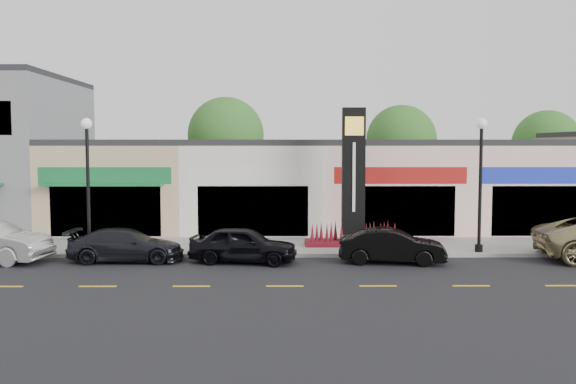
# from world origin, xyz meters

# --- Properties ---
(ground) EXTENTS (120.00, 120.00, 0.00)m
(ground) POSITION_xyz_m (0.00, 0.00, 0.00)
(ground) COLOR black
(ground) RESTS_ON ground
(sidewalk) EXTENTS (52.00, 4.30, 0.15)m
(sidewalk) POSITION_xyz_m (0.00, 4.35, 0.07)
(sidewalk) COLOR gray
(sidewalk) RESTS_ON ground
(curb) EXTENTS (52.00, 0.20, 0.15)m
(curb) POSITION_xyz_m (0.00, 2.10, 0.07)
(curb) COLOR gray
(curb) RESTS_ON ground
(shop_beige) EXTENTS (7.00, 10.85, 4.80)m
(shop_beige) POSITION_xyz_m (-8.50, 11.46, 2.40)
(shop_beige) COLOR tan
(shop_beige) RESTS_ON ground
(shop_cream) EXTENTS (7.00, 10.01, 4.80)m
(shop_cream) POSITION_xyz_m (-1.50, 11.47, 2.40)
(shop_cream) COLOR beige
(shop_cream) RESTS_ON ground
(shop_pink_w) EXTENTS (7.00, 10.01, 4.80)m
(shop_pink_w) POSITION_xyz_m (5.50, 11.47, 2.40)
(shop_pink_w) COLOR beige
(shop_pink_w) RESTS_ON ground
(shop_pink_e) EXTENTS (7.00, 10.01, 4.80)m
(shop_pink_e) POSITION_xyz_m (12.50, 11.47, 2.40)
(shop_pink_e) COLOR beige
(shop_pink_e) RESTS_ON ground
(tree_rear_west) EXTENTS (5.20, 5.20, 7.83)m
(tree_rear_west) POSITION_xyz_m (-4.00, 19.50, 5.22)
(tree_rear_west) COLOR #382619
(tree_rear_west) RESTS_ON ground
(tree_rear_mid) EXTENTS (4.80, 4.80, 7.29)m
(tree_rear_mid) POSITION_xyz_m (8.00, 19.50, 4.88)
(tree_rear_mid) COLOR #382619
(tree_rear_mid) RESTS_ON ground
(tree_rear_east) EXTENTS (4.60, 4.60, 6.94)m
(tree_rear_east) POSITION_xyz_m (18.00, 19.50, 4.63)
(tree_rear_east) COLOR #382619
(tree_rear_east) RESTS_ON ground
(lamp_west_near) EXTENTS (0.44, 0.44, 5.47)m
(lamp_west_near) POSITION_xyz_m (-8.00, 2.50, 3.48)
(lamp_west_near) COLOR black
(lamp_west_near) RESTS_ON sidewalk
(lamp_east_near) EXTENTS (0.44, 0.44, 5.47)m
(lamp_east_near) POSITION_xyz_m (8.00, 2.50, 3.48)
(lamp_east_near) COLOR black
(lamp_east_near) RESTS_ON sidewalk
(pylon_sign) EXTENTS (4.20, 1.30, 6.00)m
(pylon_sign) POSITION_xyz_m (3.00, 4.20, 2.27)
(pylon_sign) COLOR #500D15
(pylon_sign) RESTS_ON sidewalk
(car_dark_sedan) EXTENTS (1.81, 4.44, 1.29)m
(car_dark_sedan) POSITION_xyz_m (-6.17, 1.24, 0.64)
(car_dark_sedan) COLOR black
(car_dark_sedan) RESTS_ON ground
(car_black_sedan) EXTENTS (2.29, 4.34, 1.41)m
(car_black_sedan) POSITION_xyz_m (-1.59, 0.97, 0.70)
(car_black_sedan) COLOR black
(car_black_sedan) RESTS_ON ground
(car_black_conv) EXTENTS (1.94, 4.18, 1.33)m
(car_black_conv) POSITION_xyz_m (4.12, 0.83, 0.66)
(car_black_conv) COLOR black
(car_black_conv) RESTS_ON ground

